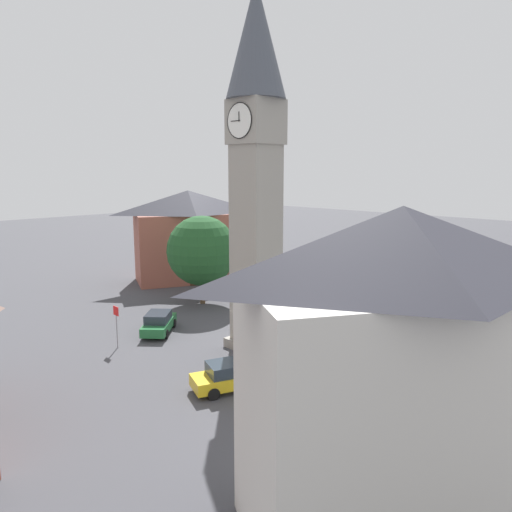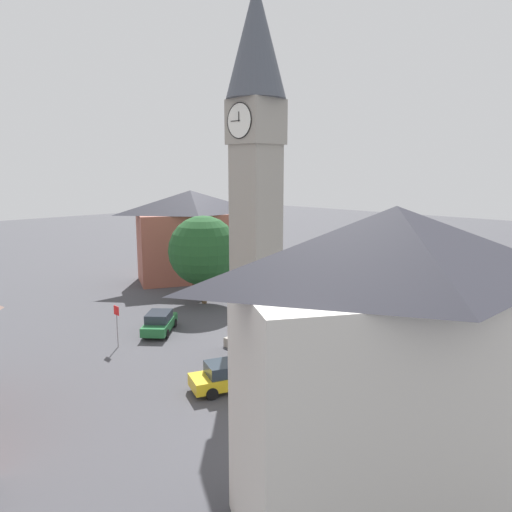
{
  "view_description": "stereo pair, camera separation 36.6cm",
  "coord_description": "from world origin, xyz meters",
  "px_view_note": "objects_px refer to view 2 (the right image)",
  "views": [
    {
      "loc": [
        -21.39,
        21.58,
        11.45
      ],
      "look_at": [
        0.0,
        0.0,
        6.09
      ],
      "focal_mm": 33.83,
      "sensor_mm": 36.0,
      "label": 1
    },
    {
      "loc": [
        -21.65,
        21.32,
        11.45
      ],
      "look_at": [
        0.0,
        0.0,
        6.09
      ],
      "focal_mm": 33.83,
      "sensor_mm": 36.0,
      "label": 2
    }
  ],
  "objects_px": {
    "car_blue_kerb": "(229,376)",
    "building_corner_back": "(388,378)",
    "car_red_corner": "(389,382)",
    "tree": "(203,251)",
    "car_silver_kerb": "(463,348)",
    "road_sign": "(117,319)",
    "car_white_side": "(159,322)",
    "clock_tower": "(256,139)",
    "building_terrace_right": "(191,235)",
    "pedestrian": "(379,311)"
  },
  "relations": [
    {
      "from": "clock_tower",
      "to": "car_red_corner",
      "type": "xyz_separation_m",
      "value": [
        -9.86,
        0.13,
        -12.62
      ]
    },
    {
      "from": "car_blue_kerb",
      "to": "car_white_side",
      "type": "bearing_deg",
      "value": -13.66
    },
    {
      "from": "building_corner_back",
      "to": "car_red_corner",
      "type": "bearing_deg",
      "value": -61.05
    },
    {
      "from": "car_silver_kerb",
      "to": "building_terrace_right",
      "type": "relative_size",
      "value": 0.33
    },
    {
      "from": "clock_tower",
      "to": "pedestrian",
      "type": "relative_size",
      "value": 13.5
    },
    {
      "from": "road_sign",
      "to": "car_silver_kerb",
      "type": "bearing_deg",
      "value": -140.31
    },
    {
      "from": "car_white_side",
      "to": "building_terrace_right",
      "type": "distance_m",
      "value": 17.51
    },
    {
      "from": "building_terrace_right",
      "to": "car_white_side",
      "type": "bearing_deg",
      "value": 135.04
    },
    {
      "from": "car_silver_kerb",
      "to": "car_white_side",
      "type": "height_order",
      "value": "same"
    },
    {
      "from": "car_blue_kerb",
      "to": "road_sign",
      "type": "xyz_separation_m",
      "value": [
        9.82,
        1.08,
        1.14
      ]
    },
    {
      "from": "car_red_corner",
      "to": "car_white_side",
      "type": "height_order",
      "value": "same"
    },
    {
      "from": "clock_tower",
      "to": "tree",
      "type": "relative_size",
      "value": 2.96
    },
    {
      "from": "clock_tower",
      "to": "car_blue_kerb",
      "type": "bearing_deg",
      "value": 122.57
    },
    {
      "from": "car_red_corner",
      "to": "tree",
      "type": "height_order",
      "value": "tree"
    },
    {
      "from": "car_silver_kerb",
      "to": "road_sign",
      "type": "distance_m",
      "value": 21.95
    },
    {
      "from": "building_corner_back",
      "to": "road_sign",
      "type": "bearing_deg",
      "value": -6.55
    },
    {
      "from": "car_red_corner",
      "to": "car_blue_kerb",
      "type": "bearing_deg",
      "value": 40.11
    },
    {
      "from": "clock_tower",
      "to": "car_red_corner",
      "type": "height_order",
      "value": "clock_tower"
    },
    {
      "from": "car_white_side",
      "to": "building_corner_back",
      "type": "relative_size",
      "value": 0.39
    },
    {
      "from": "pedestrian",
      "to": "road_sign",
      "type": "height_order",
      "value": "road_sign"
    },
    {
      "from": "clock_tower",
      "to": "car_silver_kerb",
      "type": "xyz_separation_m",
      "value": [
        -10.55,
        -7.43,
        -12.62
      ]
    },
    {
      "from": "car_red_corner",
      "to": "road_sign",
      "type": "bearing_deg",
      "value": 21.69
    },
    {
      "from": "car_white_side",
      "to": "pedestrian",
      "type": "xyz_separation_m",
      "value": [
        -10.0,
        -12.98,
        0.25
      ]
    },
    {
      "from": "building_corner_back",
      "to": "car_white_side",
      "type": "bearing_deg",
      "value": -15.55
    },
    {
      "from": "car_blue_kerb",
      "to": "building_corner_back",
      "type": "relative_size",
      "value": 0.42
    },
    {
      "from": "car_red_corner",
      "to": "tree",
      "type": "relative_size",
      "value": 0.58
    },
    {
      "from": "building_terrace_right",
      "to": "car_red_corner",
      "type": "bearing_deg",
      "value": 162.28
    },
    {
      "from": "car_silver_kerb",
      "to": "road_sign",
      "type": "height_order",
      "value": "road_sign"
    },
    {
      "from": "road_sign",
      "to": "car_white_side",
      "type": "bearing_deg",
      "value": -81.3
    },
    {
      "from": "clock_tower",
      "to": "car_blue_kerb",
      "type": "distance_m",
      "value": 14.2
    },
    {
      "from": "tree",
      "to": "building_terrace_right",
      "type": "distance_m",
      "value": 9.48
    },
    {
      "from": "clock_tower",
      "to": "tree",
      "type": "bearing_deg",
      "value": -21.41
    },
    {
      "from": "clock_tower",
      "to": "car_white_side",
      "type": "xyz_separation_m",
      "value": [
        6.87,
        2.96,
        -12.62
      ]
    },
    {
      "from": "pedestrian",
      "to": "road_sign",
      "type": "distance_m",
      "value": 19.11
    },
    {
      "from": "car_silver_kerb",
      "to": "building_corner_back",
      "type": "xyz_separation_m",
      "value": [
        -4.21,
        16.42,
        4.57
      ]
    },
    {
      "from": "pedestrian",
      "to": "building_corner_back",
      "type": "xyz_separation_m",
      "value": [
        -11.62,
        19.0,
        4.32
      ]
    },
    {
      "from": "car_white_side",
      "to": "building_corner_back",
      "type": "bearing_deg",
      "value": 164.45
    },
    {
      "from": "car_white_side",
      "to": "tree",
      "type": "bearing_deg",
      "value": -61.49
    },
    {
      "from": "car_red_corner",
      "to": "car_white_side",
      "type": "xyz_separation_m",
      "value": [
        16.73,
        2.84,
        0.0
      ]
    },
    {
      "from": "pedestrian",
      "to": "building_terrace_right",
      "type": "height_order",
      "value": "building_terrace_right"
    },
    {
      "from": "car_silver_kerb",
      "to": "tree",
      "type": "bearing_deg",
      "value": 8.56
    },
    {
      "from": "pedestrian",
      "to": "clock_tower",
      "type": "bearing_deg",
      "value": 72.62
    },
    {
      "from": "car_silver_kerb",
      "to": "road_sign",
      "type": "relative_size",
      "value": 1.49
    },
    {
      "from": "pedestrian",
      "to": "building_corner_back",
      "type": "height_order",
      "value": "building_corner_back"
    },
    {
      "from": "pedestrian",
      "to": "tree",
      "type": "bearing_deg",
      "value": 22.61
    },
    {
      "from": "pedestrian",
      "to": "building_corner_back",
      "type": "bearing_deg",
      "value": 121.46
    },
    {
      "from": "tree",
      "to": "car_white_side",
      "type": "bearing_deg",
      "value": 118.51
    },
    {
      "from": "car_silver_kerb",
      "to": "clock_tower",
      "type": "bearing_deg",
      "value": 35.17
    },
    {
      "from": "building_corner_back",
      "to": "road_sign",
      "type": "relative_size",
      "value": 3.82
    },
    {
      "from": "clock_tower",
      "to": "car_red_corner",
      "type": "relative_size",
      "value": 5.12
    }
  ]
}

